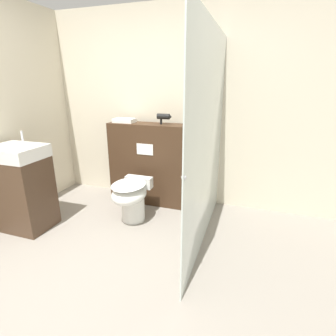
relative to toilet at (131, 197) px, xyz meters
name	(u,v)px	position (x,y,z in m)	size (l,w,h in m)	color
ground_plane	(89,290)	(0.16, -1.11, -0.31)	(12.00, 12.00, 0.00)	gray
wall_back	(167,109)	(0.16, 0.83, 0.94)	(8.00, 0.06, 2.50)	beige
partition_panel	(150,164)	(0.00, 0.59, 0.23)	(1.07, 0.30, 1.08)	#3D2819
shower_glass	(208,143)	(0.88, -0.10, 0.73)	(0.04, 1.79, 2.07)	silver
toilet	(131,197)	(0.00, 0.00, 0.00)	(0.38, 0.56, 0.50)	white
sink_vanity	(22,188)	(-1.08, -0.49, 0.17)	(0.56, 0.44, 1.09)	#473323
hair_drier	(164,117)	(0.21, 0.58, 0.86)	(0.19, 0.07, 0.13)	black
folded_towel	(125,120)	(-0.34, 0.58, 0.80)	(0.28, 0.18, 0.05)	white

